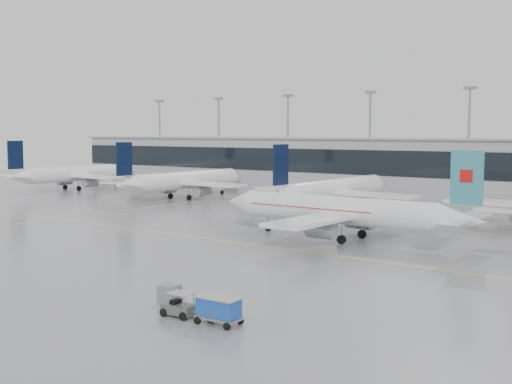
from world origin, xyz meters
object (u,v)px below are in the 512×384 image
Objects in this scene: baggage_cart at (219,308)px; gse_unit at (170,294)px; air_canada_jet at (344,211)px; baggage_tug at (179,308)px.

baggage_cart is 6.97m from gse_unit.
air_canada_jet is 24.36× the size of gse_unit.
baggage_cart is at bearing -0.00° from baggage_tug.
baggage_tug is at bearing -40.17° from gse_unit.
baggage_tug is (7.08, -36.74, -3.02)m from air_canada_jet.
gse_unit is (-3.11, 2.16, 0.12)m from baggage_tug.
baggage_tug is 3.79m from gse_unit.
gse_unit is at bearing 140.63° from baggage_tug.
air_canada_jet reaches higher than baggage_tug.
air_canada_jet is at bearing 96.25° from baggage_tug.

